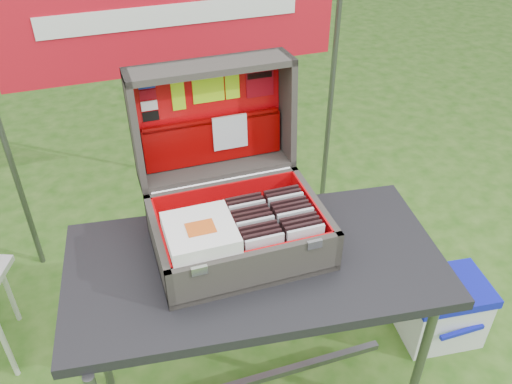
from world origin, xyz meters
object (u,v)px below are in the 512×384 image
object	(u,v)px
table	(255,336)
suitcase	(233,174)
cooler	(442,309)
cardboard_box	(332,254)

from	to	relation	value
table	suitcase	bearing A→B (deg)	110.53
cooler	cardboard_box	distance (m)	0.60
table	cooler	xyz separation A→B (m)	(0.94, 0.06, -0.24)
table	suitcase	distance (m)	0.70
table	cardboard_box	size ratio (longest dim) A/B	3.57
table	cardboard_box	world-z (taller)	table
cardboard_box	suitcase	bearing A→B (deg)	-148.24
suitcase	cardboard_box	bearing A→B (deg)	33.31
suitcase	cooler	xyz separation A→B (m)	(0.97, -0.08, -0.93)
cardboard_box	cooler	bearing A→B (deg)	-57.01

